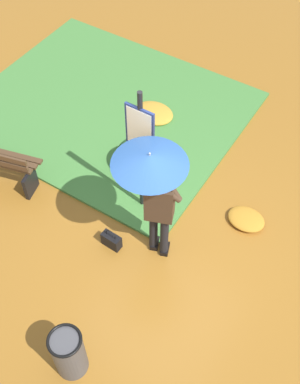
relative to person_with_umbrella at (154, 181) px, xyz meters
name	(u,v)px	position (x,y,z in m)	size (l,w,h in m)	color
ground_plane	(163,251)	(-0.16, -0.02, -1.55)	(18.00, 18.00, 0.00)	#9E6623
grass_verge	(107,109)	(2.34, -2.10, -1.53)	(4.80, 4.00, 0.05)	#47843D
person_with_umbrella	(154,181)	(0.00, 0.00, 0.00)	(0.96, 0.96, 2.04)	black
info_sign_post	(140,141)	(0.58, -0.57, -0.11)	(0.44, 0.07, 2.30)	black
handbag	(111,240)	(0.55, 0.30, -1.42)	(0.31, 0.16, 0.37)	black
trash_bin	(69,353)	(-0.06, 2.03, -1.13)	(0.42, 0.42, 0.83)	#4C4C51
shrub_cluster	(135,155)	(1.11, -1.19, -1.27)	(0.74, 0.68, 0.61)	#285628
leaf_pile_near_person	(246,219)	(-0.96, -1.16, -1.49)	(0.58, 0.47, 0.13)	#C68428
leaf_pile_by_bench	(154,113)	(1.51, -2.41, -1.47)	(0.75, 0.60, 0.17)	gold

